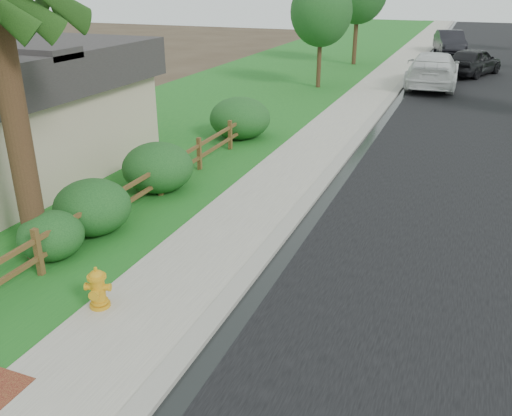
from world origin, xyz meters
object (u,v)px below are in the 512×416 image
at_px(ranch_fence, 136,191).
at_px(white_suv, 433,70).
at_px(dark_car_mid, 473,61).
at_px(fire_hydrant, 98,289).

xyz_separation_m(ranch_fence, white_suv, (5.60, 21.27, 0.37)).
bearing_deg(dark_car_mid, ranch_fence, 96.02).
bearing_deg(white_suv, fire_hydrant, 80.15).
relative_size(ranch_fence, white_suv, 2.54).
distance_m(ranch_fence, dark_car_mid, 27.40).
bearing_deg(ranch_fence, fire_hydrant, -65.62).
bearing_deg(fire_hydrant, white_suv, 81.74).
bearing_deg(fire_hydrant, dark_car_mid, 79.37).
bearing_deg(ranch_fence, white_suv, 75.25).
relative_size(fire_hydrant, dark_car_mid, 0.16).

